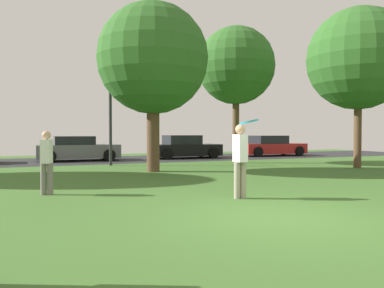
% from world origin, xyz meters
% --- Properties ---
extents(ground_plane, '(44.00, 44.00, 0.00)m').
position_xyz_m(ground_plane, '(0.00, 0.00, 0.00)').
color(ground_plane, '#3D6628').
extents(road_strip, '(44.00, 6.40, 0.01)m').
position_xyz_m(road_strip, '(0.00, 16.00, 0.00)').
color(road_strip, '#28282B').
rests_on(road_strip, ground_plane).
extents(oak_tree_left, '(3.89, 3.89, 6.84)m').
position_xyz_m(oak_tree_left, '(5.47, 11.25, 4.88)').
color(oak_tree_left, brown).
rests_on(oak_tree_left, ground_plane).
extents(maple_tree_near, '(4.31, 4.31, 6.55)m').
position_xyz_m(maple_tree_near, '(0.34, 8.68, 4.37)').
color(maple_tree_near, brown).
rests_on(maple_tree_near, ground_plane).
extents(birch_tree_lone, '(4.37, 4.37, 6.89)m').
position_xyz_m(birch_tree_lone, '(8.97, 6.80, 4.69)').
color(birch_tree_lone, brown).
rests_on(birch_tree_lone, ground_plane).
extents(person_bystander, '(0.31, 0.37, 1.55)m').
position_xyz_m(person_bystander, '(-3.70, 4.27, 0.85)').
color(person_bystander, slate).
rests_on(person_bystander, ground_plane).
extents(person_walking, '(0.30, 0.33, 1.70)m').
position_xyz_m(person_walking, '(0.36, 1.98, 0.94)').
color(person_walking, gray).
rests_on(person_walking, ground_plane).
extents(frisbee_disc, '(0.36, 0.36, 0.09)m').
position_xyz_m(frisbee_disc, '(-1.25, -1.04, 1.65)').
color(frisbee_disc, '#2DB2E0').
extents(parked_car_grey, '(4.31, 2.11, 1.34)m').
position_xyz_m(parked_car_grey, '(-1.72, 15.97, 0.62)').
color(parked_car_grey, slate).
rests_on(parked_car_grey, ground_plane).
extents(parked_car_black, '(4.15, 2.11, 1.38)m').
position_xyz_m(parked_car_black, '(4.46, 15.75, 0.63)').
color(parked_car_black, black).
rests_on(parked_car_black, ground_plane).
extents(parked_car_red, '(4.56, 1.99, 1.34)m').
position_xyz_m(parked_car_red, '(10.65, 15.75, 0.62)').
color(parked_car_red, '#B21E1E').
rests_on(parked_car_red, ground_plane).
extents(street_lamp_post, '(0.14, 0.14, 4.50)m').
position_xyz_m(street_lamp_post, '(-0.65, 12.20, 2.25)').
color(street_lamp_post, '#2D2D33').
rests_on(street_lamp_post, ground_plane).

